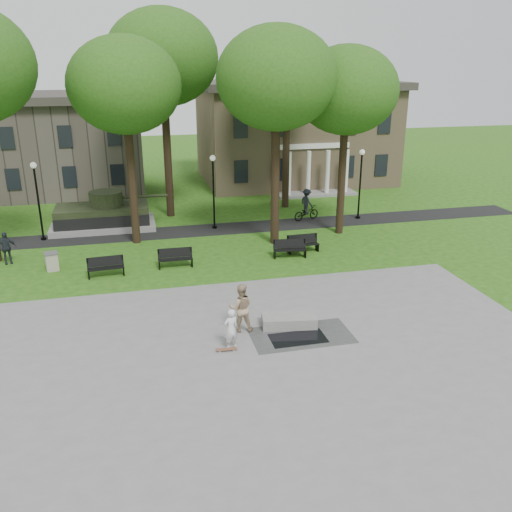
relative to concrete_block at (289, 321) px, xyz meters
The scene contains 26 objects.
ground 2.41m from the concrete_block, 121.27° to the left, with size 120.00×120.00×0.00m, color #214A11.
plaza 3.21m from the concrete_block, 112.84° to the right, with size 22.00×16.00×0.02m, color gray.
footpath 14.10m from the concrete_block, 95.06° to the left, with size 44.00×2.60×0.01m, color black.
building_right 29.66m from the concrete_block, 72.66° to the left, with size 17.00×12.00×8.60m.
building_left 31.24m from the concrete_block, 113.21° to the left, with size 15.00×10.00×7.20m, color #4C443D.
tree_1 16.32m from the concrete_block, 114.60° to the left, with size 6.20×6.20×11.63m.
tree_2 14.09m from the concrete_block, 77.92° to the left, with size 6.60×6.60×12.16m.
tree_3 15.77m from the concrete_block, 59.67° to the left, with size 6.00×6.00×11.19m.
tree_4 20.96m from the concrete_block, 100.19° to the left, with size 7.20×7.20×13.50m.
tree_5 21.46m from the concrete_block, 74.18° to the left, with size 6.40×6.40×12.44m.
lamp_left 18.41m from the concrete_block, 128.08° to the left, with size 0.36×0.36×4.73m.
lamp_mid 14.59m from the concrete_block, 92.97° to the left, with size 0.36×0.36×4.73m.
lamp_right 17.26m from the concrete_block, 57.17° to the left, with size 0.36×0.36×4.73m.
tank_monument 17.81m from the concrete_block, 115.63° to the left, with size 7.45×3.40×2.40m.
puddle 1.15m from the concrete_block, 88.03° to the right, with size 2.20×1.20×0.00m, color black.
concrete_block is the anchor object (origin of this frame).
skateboard 3.20m from the concrete_block, 153.61° to the right, with size 0.78×0.20×0.07m, color brown.
skateboarder 2.99m from the concrete_block, 154.69° to the right, with size 0.59×0.38×1.61m, color silver.
friend_watching 2.14m from the concrete_block, behind, with size 0.97×0.76×2.00m, color tan.
pedestrian_walker 16.37m from the concrete_block, 140.22° to the left, with size 1.03×0.43×1.77m, color #22272D.
cyclist 15.88m from the concrete_block, 69.10° to the left, with size 2.07×1.27×2.16m.
park_bench_0 10.47m from the concrete_block, 134.93° to the left, with size 1.83×0.65×1.00m.
park_bench_1 8.80m from the concrete_block, 116.09° to the left, with size 1.81×0.55×1.00m.
park_bench_2 8.31m from the concrete_block, 73.19° to the left, with size 1.84×0.76×1.00m.
park_bench_3 9.28m from the concrete_block, 68.53° to the left, with size 1.82×0.60×1.00m.
trash_bin 13.49m from the concrete_block, 138.73° to the left, with size 0.79×0.79×0.96m.
Camera 1 is at (-4.67, -21.10, 10.26)m, focal length 38.00 mm.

